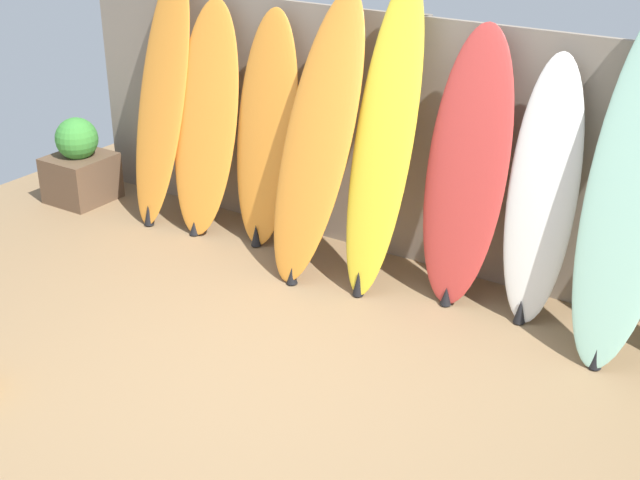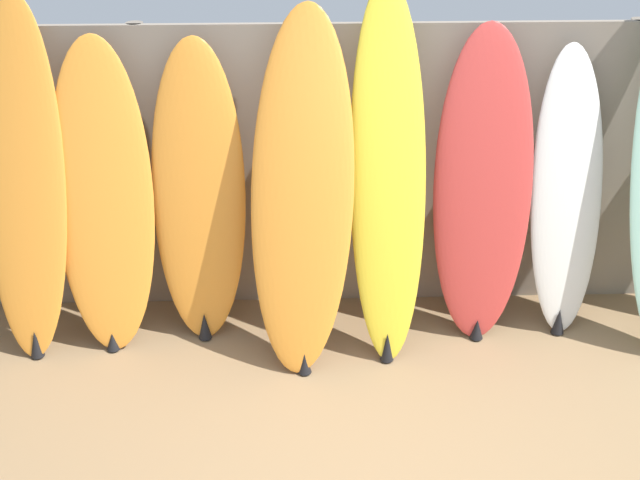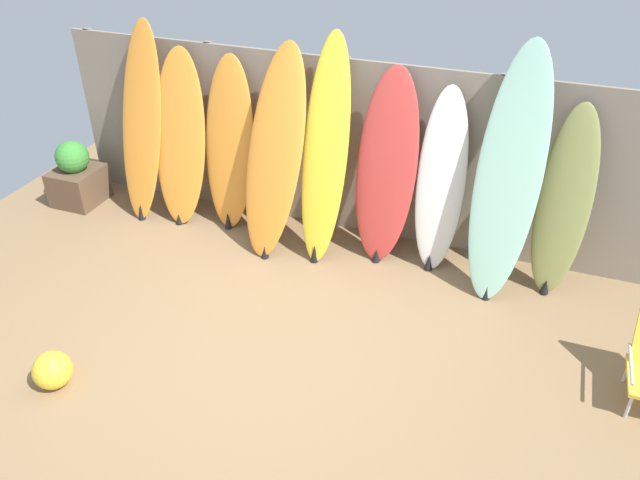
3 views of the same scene
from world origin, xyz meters
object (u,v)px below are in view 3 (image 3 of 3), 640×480
(surfboard_orange_3, at_px, (275,154))
(beach_ball, at_px, (52,370))
(surfboard_orange_0, at_px, (142,125))
(planter_box, at_px, (77,177))
(surfboard_olive_8, at_px, (564,203))
(surfboard_orange_2, at_px, (229,146))
(surfboard_white_6, at_px, (441,183))
(surfboard_orange_1, at_px, (180,140))
(surfboard_red_5, at_px, (386,169))
(surfboard_seafoam_7, at_px, (509,177))
(surfboard_yellow_4, at_px, (325,153))

(surfboard_orange_3, bearing_deg, beach_ball, -107.71)
(surfboard_orange_0, distance_m, planter_box, 1.12)
(surfboard_olive_8, xyz_separation_m, beach_ball, (-3.40, -2.65, -0.70))
(planter_box, bearing_deg, beach_ball, -55.46)
(surfboard_orange_0, distance_m, surfboard_orange_2, 0.98)
(surfboard_orange_0, height_order, surfboard_orange_2, surfboard_orange_0)
(surfboard_olive_8, height_order, planter_box, surfboard_olive_8)
(surfboard_white_6, bearing_deg, planter_box, -176.67)
(surfboard_orange_1, xyz_separation_m, surfboard_olive_8, (3.75, 0.07, -0.05))
(surfboard_orange_3, bearing_deg, surfboard_red_5, 9.58)
(surfboard_orange_2, height_order, surfboard_seafoam_7, surfboard_seafoam_7)
(surfboard_orange_0, bearing_deg, surfboard_orange_2, 4.30)
(surfboard_red_5, relative_size, surfboard_seafoam_7, 0.85)
(surfboard_orange_2, relative_size, beach_ball, 6.08)
(surfboard_orange_0, xyz_separation_m, surfboard_seafoam_7, (3.70, -0.05, 0.08))
(planter_box, bearing_deg, surfboard_seafoam_7, 1.31)
(surfboard_white_6, height_order, surfboard_olive_8, surfboard_white_6)
(surfboard_orange_2, xyz_separation_m, planter_box, (-1.84, -0.22, -0.56))
(surfboard_orange_3, xyz_separation_m, surfboard_olive_8, (2.62, 0.22, -0.14))
(surfboard_orange_3, distance_m, surfboard_olive_8, 2.63)
(surfboard_orange_3, relative_size, surfboard_white_6, 1.15)
(surfboard_seafoam_7, distance_m, beach_ball, 3.96)
(surfboard_orange_1, height_order, surfboard_yellow_4, surfboard_yellow_4)
(surfboard_white_6, bearing_deg, surfboard_red_5, -175.81)
(planter_box, xyz_separation_m, beach_ball, (1.66, -2.41, -0.17))
(surfboard_orange_0, distance_m, surfboard_yellow_4, 2.05)
(surfboard_orange_0, bearing_deg, surfboard_red_5, 0.95)
(surfboard_orange_2, distance_m, beach_ball, 2.74)
(surfboard_orange_3, relative_size, surfboard_olive_8, 1.16)
(surfboard_olive_8, xyz_separation_m, planter_box, (-5.06, -0.24, -0.53))
(surfboard_orange_0, height_order, surfboard_olive_8, surfboard_orange_0)
(surfboard_orange_0, distance_m, beach_ball, 2.81)
(surfboard_orange_3, xyz_separation_m, planter_box, (-2.44, -0.02, -0.67))
(surfboard_orange_0, distance_m, surfboard_seafoam_7, 3.70)
(surfboard_orange_3, relative_size, surfboard_seafoam_7, 0.91)
(surfboard_white_6, distance_m, surfboard_seafoam_7, 0.64)
(surfboard_orange_1, xyz_separation_m, planter_box, (-1.30, -0.17, -0.58))
(surfboard_orange_2, distance_m, surfboard_orange_3, 0.64)
(surfboard_yellow_4, relative_size, beach_ball, 7.16)
(surfboard_orange_2, xyz_separation_m, surfboard_yellow_4, (1.08, -0.13, 0.15))
(surfboard_seafoam_7, bearing_deg, beach_ball, -139.14)
(surfboard_orange_1, relative_size, surfboard_yellow_4, 0.86)
(surfboard_olive_8, bearing_deg, surfboard_orange_2, -179.77)
(surfboard_yellow_4, bearing_deg, planter_box, -178.18)
(surfboard_orange_3, bearing_deg, surfboard_orange_1, 172.55)
(surfboard_orange_2, xyz_separation_m, surfboard_olive_8, (3.22, 0.01, -0.04))
(surfboard_red_5, bearing_deg, planter_box, -176.80)
(surfboard_orange_1, distance_m, surfboard_seafoam_7, 3.27)
(surfboard_orange_1, relative_size, surfboard_seafoam_7, 0.83)
(surfboard_yellow_4, bearing_deg, surfboard_orange_0, 178.35)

